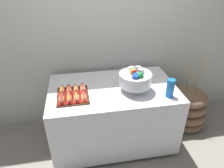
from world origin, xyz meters
TOP-DOWN VIEW (x-y plane):
  - ground_plane at (0.00, 0.00)m, footprint 10.00×10.00m
  - back_wall at (0.00, 0.55)m, footprint 6.00×0.10m
  - buffet_table at (0.00, 0.00)m, footprint 1.45×0.87m
  - floor_vase at (1.07, 0.12)m, footprint 0.55×0.55m
  - serving_tray at (-0.45, -0.11)m, footprint 0.33×0.36m
  - hot_dog_0 at (-0.56, -0.19)m, footprint 0.07×0.17m
  - hot_dog_1 at (-0.49, -0.19)m, footprint 0.06×0.17m
  - hot_dog_2 at (-0.41, -0.19)m, footprint 0.07×0.16m
  - hot_dog_3 at (-0.34, -0.19)m, footprint 0.07×0.16m
  - hot_dog_4 at (-0.56, -0.02)m, footprint 0.06×0.16m
  - hot_dog_5 at (-0.49, -0.02)m, footprint 0.07×0.16m
  - hot_dog_6 at (-0.41, -0.02)m, footprint 0.06×0.15m
  - hot_dog_7 at (-0.34, -0.02)m, footprint 0.07×0.17m
  - punch_bowl at (0.23, -0.10)m, footprint 0.36×0.36m
  - cup_stack at (0.56, -0.28)m, footprint 0.08×0.08m

SIDE VIEW (x-z plane):
  - ground_plane at x=0.00m, z-range 0.00..0.00m
  - floor_vase at x=1.07m, z-range -0.30..0.80m
  - buffet_table at x=0.00m, z-range 0.02..0.81m
  - serving_tray at x=-0.45m, z-range 0.79..0.80m
  - hot_dog_3 at x=-0.34m, z-range 0.79..0.85m
  - hot_dog_5 at x=-0.49m, z-range 0.79..0.85m
  - hot_dog_1 at x=-0.49m, z-range 0.79..0.85m
  - hot_dog_6 at x=-0.41m, z-range 0.79..0.85m
  - hot_dog_2 at x=-0.41m, z-range 0.79..0.85m
  - hot_dog_0 at x=-0.56m, z-range 0.79..0.85m
  - hot_dog_4 at x=-0.56m, z-range 0.79..0.86m
  - hot_dog_7 at x=-0.34m, z-range 0.79..0.86m
  - cup_stack at x=0.56m, z-range 0.79..0.99m
  - punch_bowl at x=0.23m, z-range 0.81..1.07m
  - back_wall at x=0.00m, z-range 0.00..2.60m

